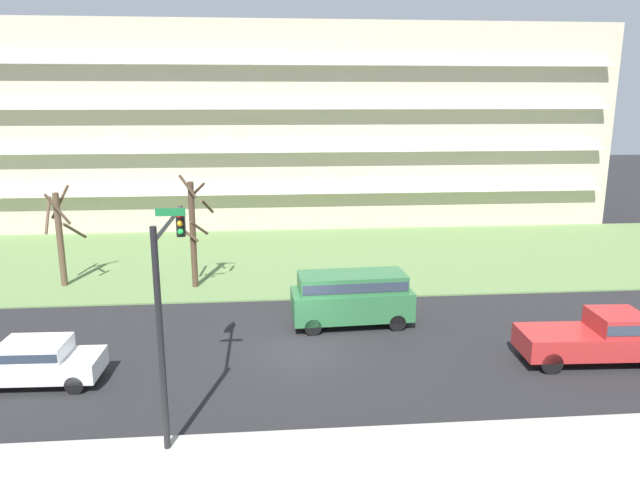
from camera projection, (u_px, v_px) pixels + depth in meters
ground at (303, 350)px, 23.36m from camera, size 160.00×160.00×0.00m
sidewalk_curb_near at (321, 472)px, 15.59m from camera, size 80.00×4.00×0.15m
grass_lawn_strip at (289, 258)px, 36.92m from camera, size 80.00×16.00×0.08m
apartment_building at (282, 126)px, 48.32m from camera, size 50.24×12.09×15.19m
tree_far_left at (60, 234)px, 30.65m from camera, size 1.76×1.84×5.37m
tree_left at (193, 230)px, 30.37m from camera, size 1.85×1.79×6.04m
sedan_white_near_left at (36, 360)px, 20.42m from camera, size 4.46×1.95×1.57m
van_green_center_left at (352, 295)px, 25.66m from camera, size 5.29×2.26×2.36m
pickup_red_center_right at (599, 336)px, 22.12m from camera, size 5.48×2.23×1.95m
traffic_signal_mast at (168, 284)px, 17.21m from camera, size 0.90×5.11×6.50m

